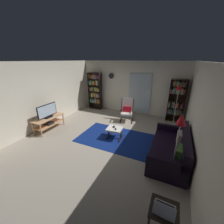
% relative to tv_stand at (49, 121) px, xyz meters
% --- Properties ---
extents(ground_plane, '(7.02, 7.02, 0.00)m').
position_rel_tv_stand_xyz_m(ground_plane, '(2.31, 0.41, -0.34)').
color(ground_plane, '#A79B8A').
extents(wall_back, '(5.60, 0.06, 2.60)m').
position_rel_tv_stand_xyz_m(wall_back, '(2.31, 3.31, 0.96)').
color(wall_back, silver).
rests_on(wall_back, ground).
extents(wall_left, '(0.06, 6.00, 2.60)m').
position_rel_tv_stand_xyz_m(wall_left, '(-0.39, 0.41, 0.96)').
color(wall_left, silver).
rests_on(wall_left, ground).
extents(wall_right, '(0.06, 6.00, 2.60)m').
position_rel_tv_stand_xyz_m(wall_right, '(5.01, 0.41, 0.96)').
color(wall_right, silver).
rests_on(wall_right, ground).
extents(glass_door_panel, '(1.10, 0.01, 2.00)m').
position_rel_tv_stand_xyz_m(glass_door_panel, '(2.79, 3.24, 0.71)').
color(glass_door_panel, silver).
extents(area_rug, '(2.65, 1.66, 0.01)m').
position_rel_tv_stand_xyz_m(area_rug, '(2.70, 0.49, -0.34)').
color(area_rug, navy).
rests_on(area_rug, ground).
extents(tv_stand, '(0.51, 1.22, 0.52)m').
position_rel_tv_stand_xyz_m(tv_stand, '(0.00, 0.00, 0.00)').
color(tv_stand, tan).
rests_on(tv_stand, ground).
extents(television, '(0.20, 0.86, 0.53)m').
position_rel_tv_stand_xyz_m(television, '(0.00, 0.00, 0.43)').
color(television, black).
rests_on(television, tv_stand).
extents(bookshelf_near_tv, '(0.74, 0.30, 2.00)m').
position_rel_tv_stand_xyz_m(bookshelf_near_tv, '(0.34, 3.02, 0.72)').
color(bookshelf_near_tv, black).
rests_on(bookshelf_near_tv, ground).
extents(bookshelf_near_sofa, '(0.68, 0.30, 1.88)m').
position_rel_tv_stand_xyz_m(bookshelf_near_sofa, '(4.50, 3.03, 0.66)').
color(bookshelf_near_sofa, black).
rests_on(bookshelf_near_sofa, ground).
extents(leather_sofa, '(0.92, 1.97, 0.83)m').
position_rel_tv_stand_xyz_m(leather_sofa, '(4.52, 0.16, -0.05)').
color(leather_sofa, black).
rests_on(leather_sofa, ground).
extents(lounge_armchair, '(0.70, 0.77, 1.02)m').
position_rel_tv_stand_xyz_m(lounge_armchair, '(2.52, 2.18, 0.19)').
color(lounge_armchair, black).
rests_on(lounge_armchair, ground).
extents(ottoman, '(0.55, 0.52, 0.39)m').
position_rel_tv_stand_xyz_m(ottoman, '(2.63, 0.50, -0.03)').
color(ottoman, white).
rests_on(ottoman, ground).
extents(tv_remote, '(0.11, 0.15, 0.02)m').
position_rel_tv_stand_xyz_m(tv_remote, '(2.70, 0.44, 0.05)').
color(tv_remote, black).
rests_on(tv_remote, ottoman).
extents(cell_phone, '(0.09, 0.15, 0.01)m').
position_rel_tv_stand_xyz_m(cell_phone, '(2.58, 0.56, 0.05)').
color(cell_phone, black).
rests_on(cell_phone, ottoman).
extents(floor_lamp_by_sofa, '(0.22, 0.22, 1.64)m').
position_rel_tv_stand_xyz_m(floor_lamp_by_sofa, '(4.58, -0.56, 0.99)').
color(floor_lamp_by_sofa, '#A5A5AD').
rests_on(floor_lamp_by_sofa, ground).
extents(floor_lamp_by_shelf, '(0.22, 0.22, 1.81)m').
position_rel_tv_stand_xyz_m(floor_lamp_by_shelf, '(4.50, 2.47, 1.18)').
color(floor_lamp_by_shelf, '#A5A5AD').
rests_on(floor_lamp_by_shelf, ground).
extents(side_table, '(0.44, 0.44, 0.47)m').
position_rel_tv_stand_xyz_m(side_table, '(4.50, -1.82, 0.02)').
color(side_table, black).
rests_on(side_table, ground).
extents(laptop, '(0.34, 0.30, 0.20)m').
position_rel_tv_stand_xyz_m(laptop, '(4.49, -1.86, 0.18)').
color(laptop, '#B7BABF').
rests_on(laptop, side_table).
extents(wall_clock, '(0.29, 0.03, 0.29)m').
position_rel_tv_stand_xyz_m(wall_clock, '(1.24, 3.23, 1.51)').
color(wall_clock, silver).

